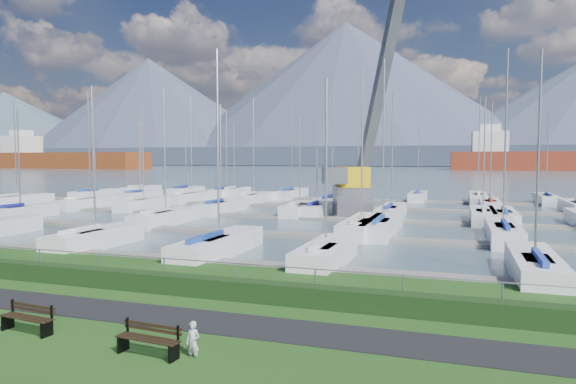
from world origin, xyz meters
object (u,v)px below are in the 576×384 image
at_px(bench_right, 149,339).
at_px(crane, 360,155).
at_px(bench_left, 28,318).
at_px(person, 193,336).

height_order(bench_right, crane, crane).
height_order(bench_left, person, person).
height_order(bench_left, bench_right, same).
distance_m(bench_left, crane, 36.05).
bearing_deg(bench_right, person, 19.09).
relative_size(bench_left, person, 1.73).
relative_size(bench_left, crane, 0.08).
height_order(bench_right, person, person).
distance_m(bench_left, person, 5.42).
distance_m(bench_left, bench_right, 4.33).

